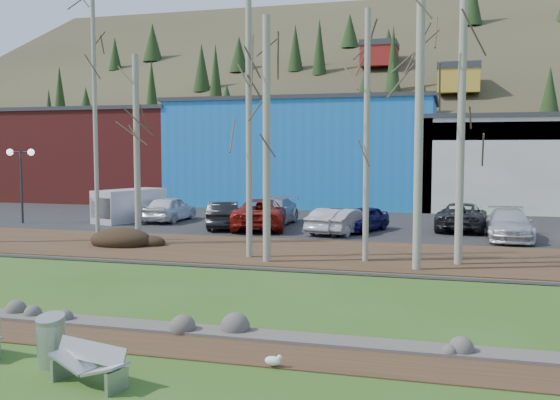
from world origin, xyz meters
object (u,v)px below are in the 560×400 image
(car_1, at_px, (224,215))
(car_5, at_px, (334,221))
(bench_damaged, at_px, (90,364))
(car_7, at_px, (509,224))
(car_8, at_px, (346,221))
(street_lamp, at_px, (21,165))
(car_0, at_px, (170,209))
(car_2, at_px, (261,214))
(litter_bin, at_px, (51,343))
(car_4, at_px, (363,219))
(seagull, at_px, (273,360))
(car_6, at_px, (462,216))
(van_grey, at_px, (127,206))
(car_3, at_px, (272,212))

(car_1, xyz_separation_m, car_5, (6.12, -0.53, -0.08))
(bench_damaged, bearing_deg, car_7, 81.71)
(bench_damaged, relative_size, car_8, 0.45)
(street_lamp, relative_size, car_0, 0.97)
(car_2, distance_m, car_5, 4.23)
(bench_damaged, height_order, litter_bin, litter_bin)
(car_4, distance_m, car_8, 1.36)
(car_1, bearing_deg, car_5, 158.11)
(litter_bin, relative_size, car_4, 0.25)
(bench_damaged, xyz_separation_m, seagull, (3.05, 1.70, -0.22))
(car_5, xyz_separation_m, car_8, (0.63, 0.00, 0.00))
(street_lamp, distance_m, car_6, 24.75)
(car_5, xyz_separation_m, car_6, (6.25, 3.10, 0.08))
(car_6, bearing_deg, bench_damaged, 78.36)
(seagull, xyz_separation_m, car_6, (3.98, 22.36, 0.71))
(car_5, bearing_deg, car_1, 11.59)
(van_grey, bearing_deg, car_6, 22.79)
(bench_damaged, relative_size, car_5, 0.45)
(car_0, height_order, car_4, car_0)
(car_8, xyz_separation_m, van_grey, (-13.31, 1.96, 0.30))
(car_8, bearing_deg, car_7, -163.46)
(car_3, xyz_separation_m, van_grey, (-8.69, -0.65, 0.19))
(car_0, height_order, car_2, car_2)
(litter_bin, height_order, car_5, car_5)
(car_0, relative_size, car_2, 0.76)
(car_8, distance_m, van_grey, 13.46)
(van_grey, bearing_deg, car_1, 7.03)
(litter_bin, xyz_separation_m, street_lamp, (-16.07, 19.98, 3.02))
(car_6, bearing_deg, car_5, 31.04)
(street_lamp, relative_size, car_4, 1.13)
(litter_bin, xyz_separation_m, car_8, (2.67, 20.33, 0.31))
(car_0, distance_m, van_grey, 2.51)
(litter_bin, height_order, car_4, car_4)
(bench_damaged, bearing_deg, car_5, 103.07)
(street_lamp, height_order, car_3, street_lamp)
(car_2, xyz_separation_m, car_8, (4.76, -0.89, -0.16))
(car_7, bearing_deg, litter_bin, -116.48)
(litter_bin, bearing_deg, car_5, 84.27)
(litter_bin, distance_m, van_grey, 24.71)
(car_3, bearing_deg, seagull, -73.14)
(car_2, distance_m, van_grey, 8.62)
(bench_damaged, xyz_separation_m, car_1, (-5.34, 21.49, 0.48))
(car_7, height_order, car_8, car_7)
(car_1, relative_size, van_grey, 0.94)
(car_0, relative_size, van_grey, 0.95)
(car_7, distance_m, car_8, 7.70)
(litter_bin, xyz_separation_m, car_0, (-8.28, 23.12, 0.42))
(car_2, bearing_deg, car_0, -28.29)
(car_1, height_order, car_7, car_1)
(litter_bin, xyz_separation_m, car_4, (3.35, 21.51, 0.31))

